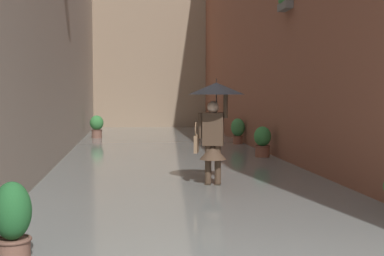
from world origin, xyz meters
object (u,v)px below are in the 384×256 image
(person_wading, at_px, (215,111))
(potted_plant_near_left, at_px, (262,142))
(potted_plant_far_right, at_px, (97,126))
(potted_plant_mid_right, at_px, (12,223))
(potted_plant_far_left, at_px, (238,130))

(person_wading, height_order, potted_plant_near_left, person_wading)
(potted_plant_far_right, height_order, potted_plant_near_left, potted_plant_far_right)
(person_wading, xyz_separation_m, potted_plant_mid_right, (2.77, 4.15, -0.99))
(potted_plant_far_left, bearing_deg, potted_plant_mid_right, 67.87)
(potted_plant_far_right, height_order, potted_plant_mid_right, potted_plant_far_right)
(potted_plant_far_right, relative_size, potted_plant_near_left, 1.05)
(potted_plant_near_left, bearing_deg, person_wading, 64.25)
(potted_plant_near_left, bearing_deg, potted_plant_far_right, -54.25)
(person_wading, xyz_separation_m, potted_plant_near_left, (-1.97, -4.08, -0.96))
(potted_plant_far_left, bearing_deg, potted_plant_near_left, 88.39)
(potted_plant_far_left, height_order, potted_plant_far_right, potted_plant_far_right)
(potted_plant_mid_right, bearing_deg, potted_plant_far_right, -89.99)
(potted_plant_far_right, bearing_deg, person_wading, 104.57)
(potted_plant_far_right, distance_m, potted_plant_near_left, 8.11)
(potted_plant_far_left, xyz_separation_m, potted_plant_far_right, (4.84, -2.90, -0.01))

